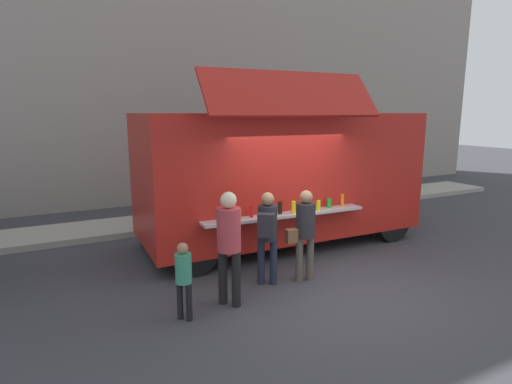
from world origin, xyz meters
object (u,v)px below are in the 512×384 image
trash_bin (352,191)px  customer_mid_with_backpack (267,229)px  food_truck_main (280,173)px  customer_rear_waiting (229,239)px  child_near_queue (184,274)px  customer_front_ordering (305,228)px

trash_bin → customer_mid_with_backpack: size_ratio=0.54×
food_truck_main → customer_rear_waiting: (-2.28, -2.38, -0.53)m
customer_mid_with_backpack → child_near_queue: size_ratio=1.41×
customer_mid_with_backpack → customer_rear_waiting: size_ratio=0.91×
customer_mid_with_backpack → child_near_queue: customer_mid_with_backpack is taller
customer_front_ordering → customer_mid_with_backpack: customer_front_ordering is taller
customer_front_ordering → child_near_queue: 2.34m
trash_bin → customer_rear_waiting: customer_rear_waiting is taller
food_truck_main → customer_rear_waiting: size_ratio=3.47×
customer_rear_waiting → trash_bin: bearing=-0.9°
trash_bin → food_truck_main: bearing=-150.2°
customer_rear_waiting → child_near_queue: bearing=152.9°
food_truck_main → customer_front_ordering: (-0.74, -2.12, -0.63)m
trash_bin → customer_rear_waiting: size_ratio=0.49×
customer_mid_with_backpack → food_truck_main: bearing=-1.5°
customer_mid_with_backpack → customer_front_ordering: bearing=-67.5°
food_truck_main → customer_mid_with_backpack: (-1.41, -1.99, -0.60)m
food_truck_main → customer_mid_with_backpack: size_ratio=3.81×
child_near_queue → food_truck_main: bearing=-0.3°
customer_front_ordering → customer_rear_waiting: 1.56m
customer_mid_with_backpack → child_near_queue: bearing=142.1°
food_truck_main → trash_bin: size_ratio=7.03×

